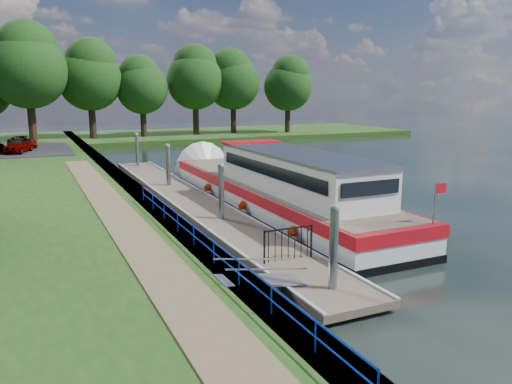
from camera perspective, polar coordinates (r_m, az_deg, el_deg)
name	(u,v)px	position (r m, az deg, el deg)	size (l,w,h in m)	color
ground	(323,295)	(15.54, 7.63, -11.57)	(160.00, 160.00, 0.00)	black
bank_edge	(135,197)	(28.08, -13.62, -0.51)	(1.10, 90.00, 0.78)	#473D2D
far_bank	(188,135)	(67.24, -7.74, 6.44)	(60.00, 18.00, 0.60)	#1E3E11
footpath	(125,223)	(20.96, -14.79, -3.44)	(1.60, 40.00, 0.05)	brown
blue_fence	(203,238)	(16.52, -6.06, -5.28)	(0.04, 18.04, 0.72)	#0C2DBF
pontoon	(191,203)	(26.84, -7.40, -1.27)	(2.50, 30.00, 0.56)	brown
mooring_piles	(191,183)	(26.62, -7.46, 1.03)	(0.30, 27.30, 3.55)	gray
gangway	(260,279)	(14.87, 0.52, -9.94)	(2.58, 1.00, 0.92)	#A5A8AD
gate_panel	(288,239)	(16.93, 3.72, -5.40)	(1.85, 0.05, 1.15)	black
barge	(268,188)	(26.13, 1.44, 0.50)	(4.36, 21.15, 4.78)	black
horizon_trees	(79,74)	(61.03, -19.57, 12.59)	(54.38, 10.03, 12.87)	#332316
car_a	(18,145)	(47.85, -25.52, 4.85)	(1.51, 3.76, 1.28)	#999999
car_d	(23,142)	(51.79, -25.13, 5.19)	(1.78, 3.87, 1.08)	#999999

